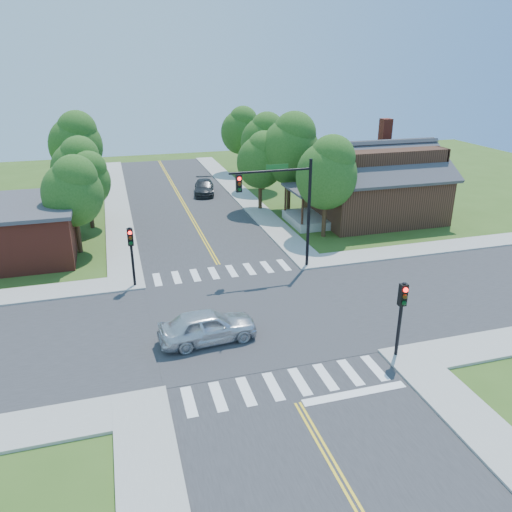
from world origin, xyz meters
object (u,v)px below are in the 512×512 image
object	(u,v)px
signal_pole_nw	(131,246)
car_silver	(208,327)
signal_pole_se	(402,306)
house_ne	(375,180)
car_dgrey	(204,188)
signal_mast_ne	(284,198)

from	to	relation	value
signal_pole_nw	car_silver	xyz separation A→B (m)	(3.06, -7.37, -1.85)
signal_pole_se	car_silver	distance (m)	9.18
house_ne	signal_pole_se	bearing A→B (deg)	-115.58
signal_pole_nw	signal_pole_se	bearing A→B (deg)	-45.00
car_silver	car_dgrey	bearing A→B (deg)	-14.58
signal_pole_se	signal_pole_nw	distance (m)	15.84
signal_mast_ne	house_ne	distance (m)	14.23
car_dgrey	signal_pole_se	bearing A→B (deg)	-74.10
signal_pole_nw	house_ne	xyz separation A→B (m)	(20.71, 8.66, 0.67)
signal_pole_se	signal_pole_nw	size ratio (longest dim) A/B	1.00
signal_pole_nw	house_ne	size ratio (longest dim) A/B	0.29
signal_mast_ne	signal_pole_se	xyz separation A→B (m)	(1.69, -11.21, -2.19)
signal_mast_ne	signal_pole_nw	xyz separation A→B (m)	(-9.51, -0.01, -2.19)
car_silver	car_dgrey	distance (m)	28.35
car_dgrey	house_ne	bearing A→B (deg)	-32.97
signal_pole_nw	car_dgrey	world-z (taller)	signal_pole_nw
signal_pole_nw	car_dgrey	size ratio (longest dim) A/B	0.76
signal_mast_ne	signal_pole_nw	distance (m)	9.76
signal_pole_se	car_dgrey	world-z (taller)	signal_pole_se
house_ne	car_dgrey	bearing A→B (deg)	136.57
signal_pole_se	car_dgrey	xyz separation A→B (m)	(-3.02, 31.71, -1.98)
signal_pole_se	car_dgrey	distance (m)	31.92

